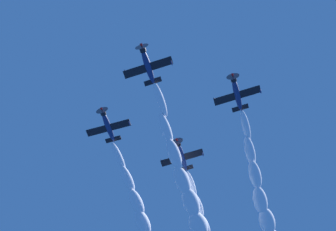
% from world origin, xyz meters
% --- Properties ---
extents(airplane_lead, '(6.91, 7.56, 2.40)m').
position_xyz_m(airplane_lead, '(-1.44, 5.59, 70.41)').
color(airplane_lead, navy).
extents(airplane_left_wingman, '(6.89, 7.58, 2.34)m').
position_xyz_m(airplane_left_wingman, '(-5.20, 20.43, 71.77)').
color(airplane_left_wingman, navy).
extents(airplane_right_wingman, '(6.89, 7.61, 2.22)m').
position_xyz_m(airplane_right_wingman, '(-14.91, 0.19, 72.86)').
color(airplane_right_wingman, navy).
extents(airplane_slot_tail, '(6.90, 7.59, 2.33)m').
position_xyz_m(airplane_slot_tail, '(-19.47, 13.58, 72.80)').
color(airplane_slot_tail, navy).
extents(smoke_trail_lead, '(31.39, 14.81, 4.68)m').
position_xyz_m(smoke_trail_lead, '(-23.81, 15.01, 68.53)').
color(smoke_trail_lead, white).
extents(smoke_trail_left_wingman, '(30.96, 15.01, 4.96)m').
position_xyz_m(smoke_trail_left_wingman, '(-27.44, 29.93, 69.78)').
color(smoke_trail_left_wingman, white).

